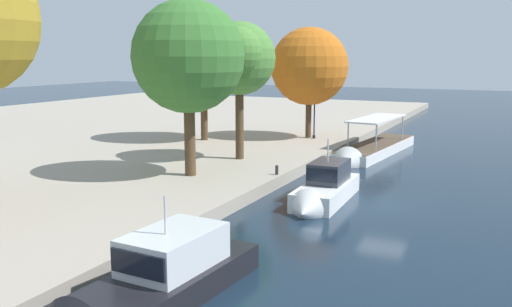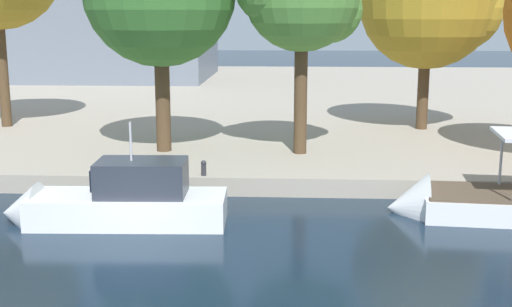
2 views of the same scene
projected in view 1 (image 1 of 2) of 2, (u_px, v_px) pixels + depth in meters
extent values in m
plane|color=#142333|center=(383.00, 204.00, 30.70)|extent=(220.00, 220.00, 0.00)
cube|color=black|center=(164.00, 292.00, 18.80)|extent=(8.25, 3.37, 1.40)
cube|color=silver|center=(174.00, 249.00, 19.09)|extent=(3.78, 2.51, 1.28)
cube|color=black|center=(147.00, 260.00, 17.86)|extent=(1.10, 2.20, 0.77)
cylinder|color=silver|center=(165.00, 215.00, 18.52)|extent=(0.08, 0.08, 1.34)
cube|color=white|center=(326.00, 195.00, 31.38)|extent=(6.66, 2.49, 1.33)
cone|color=white|center=(306.00, 211.00, 28.04)|extent=(1.28, 2.17, 2.13)
cube|color=#2D333D|center=(329.00, 171.00, 31.61)|extent=(3.03, 1.90, 1.18)
cube|color=black|center=(323.00, 174.00, 30.56)|extent=(0.85, 1.71, 0.71)
cylinder|color=silver|center=(328.00, 151.00, 31.09)|extent=(0.08, 0.08, 1.31)
cube|color=white|center=(376.00, 152.00, 46.50)|extent=(12.81, 4.01, 1.28)
cone|color=white|center=(345.00, 165.00, 40.76)|extent=(1.63, 2.69, 2.57)
cube|color=brown|center=(376.00, 143.00, 46.39)|extent=(12.55, 3.85, 0.08)
cylinder|color=#B2B2B7|center=(376.00, 137.00, 42.70)|extent=(0.10, 0.10, 2.00)
cylinder|color=#B2B2B7|center=(348.00, 135.00, 43.85)|extent=(0.10, 0.10, 2.00)
cylinder|color=#B2B2B7|center=(402.00, 127.00, 48.56)|extent=(0.10, 0.10, 2.00)
cylinder|color=#B2B2B7|center=(377.00, 126.00, 49.71)|extent=(0.10, 0.10, 2.00)
cube|color=silver|center=(377.00, 118.00, 46.02)|extent=(8.02, 3.34, 0.12)
cylinder|color=#2D2D33|center=(277.00, 171.00, 34.77)|extent=(0.20, 0.20, 0.45)
sphere|color=#2D2D33|center=(277.00, 167.00, 34.72)|extent=(0.22, 0.22, 0.22)
cylinder|color=black|center=(314.00, 115.00, 49.49)|extent=(0.12, 0.12, 4.18)
sphere|color=white|center=(315.00, 89.00, 49.09)|extent=(0.40, 0.40, 0.40)
cylinder|color=black|center=(314.00, 137.00, 49.83)|extent=(0.26, 0.26, 0.30)
cylinder|color=#4C3823|center=(204.00, 116.00, 48.72)|extent=(0.61, 0.61, 4.18)
sphere|color=olive|center=(203.00, 60.00, 47.88)|extent=(7.25, 7.25, 7.25)
sphere|color=olive|center=(207.00, 71.00, 47.27)|extent=(3.30, 3.30, 3.30)
sphere|color=olive|center=(214.00, 64.00, 49.35)|extent=(4.62, 4.62, 4.62)
cylinder|color=#4C3823|center=(308.00, 117.00, 50.10)|extent=(0.52, 0.52, 3.79)
sphere|color=#BC6019|center=(309.00, 66.00, 49.32)|extent=(6.87, 6.87, 6.87)
sphere|color=#BC6019|center=(303.00, 65.00, 49.00)|extent=(3.94, 3.94, 3.94)
sphere|color=#BC6019|center=(298.00, 67.00, 48.74)|extent=(3.54, 3.54, 3.54)
cylinder|color=#4C3823|center=(240.00, 123.00, 39.68)|extent=(0.59, 0.59, 5.20)
sphere|color=#4C8438|center=(239.00, 58.00, 38.89)|extent=(5.13, 5.13, 5.13)
sphere|color=#4C8438|center=(238.00, 53.00, 37.56)|extent=(3.55, 3.55, 3.55)
sphere|color=#4C8438|center=(240.00, 68.00, 40.35)|extent=(2.95, 2.95, 2.95)
cylinder|color=#4C3823|center=(190.00, 138.00, 34.22)|extent=(0.68, 0.68, 4.71)
sphere|color=#38702D|center=(188.00, 56.00, 33.37)|extent=(6.82, 6.82, 6.82)
sphere|color=#38702D|center=(195.00, 65.00, 33.75)|extent=(3.99, 3.99, 3.99)
sphere|color=#38702D|center=(176.00, 46.00, 32.94)|extent=(3.16, 3.16, 3.16)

